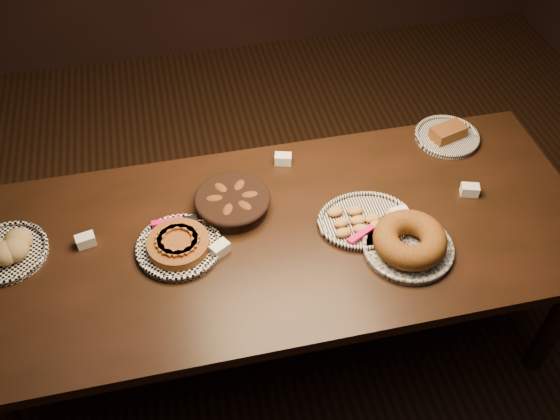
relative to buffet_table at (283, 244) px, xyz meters
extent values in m
plane|color=black|center=(0.00, 0.00, -0.68)|extent=(5.00, 5.00, 0.00)
cube|color=black|center=(0.00, 0.00, 0.05)|extent=(2.40, 1.00, 0.05)
cylinder|color=black|center=(1.08, -0.38, -0.33)|extent=(0.08, 0.08, 0.70)
cylinder|color=black|center=(-1.08, 0.38, -0.33)|extent=(0.08, 0.08, 0.70)
cylinder|color=black|center=(1.08, 0.38, -0.33)|extent=(0.08, 0.08, 0.70)
torus|color=white|center=(-0.40, 0.00, 0.09)|extent=(0.32, 0.32, 0.02)
cylinder|color=#4B240F|center=(-0.40, 0.00, 0.10)|extent=(0.30, 0.30, 0.04)
cube|color=#603110|center=(-0.34, 0.02, 0.13)|extent=(0.05, 0.08, 0.01)
cube|color=#603110|center=(-0.36, 0.05, 0.13)|extent=(0.08, 0.07, 0.01)
cube|color=#603110|center=(-0.39, 0.06, 0.13)|extent=(0.08, 0.03, 0.01)
cube|color=#603110|center=(-0.43, 0.05, 0.13)|extent=(0.08, 0.06, 0.01)
cube|color=#603110|center=(-0.45, 0.03, 0.13)|extent=(0.06, 0.08, 0.01)
cube|color=#603110|center=(-0.46, -0.01, 0.13)|extent=(0.03, 0.08, 0.01)
cube|color=#603110|center=(-0.45, -0.04, 0.13)|extent=(0.07, 0.08, 0.01)
cube|color=#603110|center=(-0.42, -0.06, 0.13)|extent=(0.08, 0.05, 0.01)
cube|color=#603110|center=(-0.38, -0.06, 0.13)|extent=(0.08, 0.04, 0.01)
cube|color=#603110|center=(-0.35, -0.05, 0.13)|extent=(0.07, 0.07, 0.01)
cube|color=#603110|center=(-0.34, -0.01, 0.13)|extent=(0.04, 0.08, 0.01)
cube|color=#E60B5E|center=(-0.43, 0.12, 0.10)|extent=(0.12, 0.03, 0.02)
cube|color=silver|center=(-0.30, 0.12, 0.10)|extent=(0.15, 0.03, 0.00)
torus|color=black|center=(0.32, -0.02, 0.09)|extent=(0.30, 0.30, 0.02)
ellipsoid|color=#9A662C|center=(0.22, -0.08, 0.10)|extent=(0.07, 0.05, 0.03)
ellipsoid|color=#9A662C|center=(0.29, -0.07, 0.10)|extent=(0.07, 0.05, 0.03)
ellipsoid|color=#9A662C|center=(0.36, -0.07, 0.10)|extent=(0.07, 0.05, 0.03)
ellipsoid|color=#9A662C|center=(0.42, -0.08, 0.10)|extent=(0.07, 0.05, 0.03)
ellipsoid|color=#9A662C|center=(0.22, -0.03, 0.10)|extent=(0.07, 0.05, 0.03)
ellipsoid|color=#9A662C|center=(0.29, -0.03, 0.10)|extent=(0.06, 0.04, 0.03)
ellipsoid|color=#9A662C|center=(0.35, -0.03, 0.10)|extent=(0.07, 0.05, 0.03)
ellipsoid|color=#9A662C|center=(0.43, -0.02, 0.10)|extent=(0.07, 0.05, 0.03)
ellipsoid|color=#9A662C|center=(0.22, 0.03, 0.10)|extent=(0.07, 0.05, 0.03)
ellipsoid|color=#9A662C|center=(0.29, 0.02, 0.10)|extent=(0.06, 0.04, 0.03)
torus|color=black|center=(0.44, -0.19, 0.09)|extent=(0.34, 0.34, 0.02)
torus|color=brown|center=(0.44, -0.19, 0.13)|extent=(0.32, 0.32, 0.09)
cube|color=#E60B5E|center=(0.28, -0.10, 0.10)|extent=(0.12, 0.08, 0.02)
cube|color=silver|center=(0.39, -0.04, 0.10)|extent=(0.15, 0.10, 0.00)
cylinder|color=black|center=(-0.17, 0.16, 0.11)|extent=(0.32, 0.32, 0.07)
torus|color=black|center=(-0.17, 0.16, 0.13)|extent=(0.30, 0.30, 0.02)
ellipsoid|color=black|center=(-0.10, 0.16, 0.13)|extent=(0.09, 0.05, 0.04)
ellipsoid|color=black|center=(-0.13, 0.22, 0.13)|extent=(0.09, 0.10, 0.04)
ellipsoid|color=black|center=(-0.20, 0.22, 0.13)|extent=(0.09, 0.10, 0.04)
ellipsoid|color=black|center=(-0.23, 0.17, 0.13)|extent=(0.09, 0.06, 0.04)
ellipsoid|color=black|center=(-0.19, 0.10, 0.13)|extent=(0.08, 0.10, 0.04)
ellipsoid|color=black|center=(-0.13, 0.11, 0.13)|extent=(0.09, 0.10, 0.04)
torus|color=white|center=(-1.02, 0.11, 0.09)|extent=(0.30, 0.30, 0.02)
ellipsoid|color=olive|center=(-0.97, 0.12, 0.13)|extent=(0.10, 0.10, 0.08)
ellipsoid|color=olive|center=(-1.01, 0.07, 0.13)|extent=(0.10, 0.10, 0.08)
ellipsoid|color=olive|center=(-0.98, 0.08, 0.13)|extent=(0.10, 0.10, 0.08)
torus|color=black|center=(0.83, 0.38, 0.09)|extent=(0.28, 0.28, 0.02)
cube|color=#4B240F|center=(0.83, 0.38, 0.11)|extent=(0.17, 0.12, 0.05)
cube|color=white|center=(-0.25, -0.05, 0.10)|extent=(0.08, 0.07, 0.04)
cube|color=white|center=(0.09, 0.38, 0.10)|extent=(0.08, 0.06, 0.04)
cube|color=white|center=(0.46, -0.03, 0.10)|extent=(0.08, 0.05, 0.04)
cube|color=white|center=(-0.73, 0.10, 0.10)|extent=(0.08, 0.06, 0.04)
cube|color=white|center=(0.78, 0.04, 0.10)|extent=(0.08, 0.06, 0.04)
camera|label=1|loc=(-0.35, -1.53, 1.87)|focal=40.00mm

